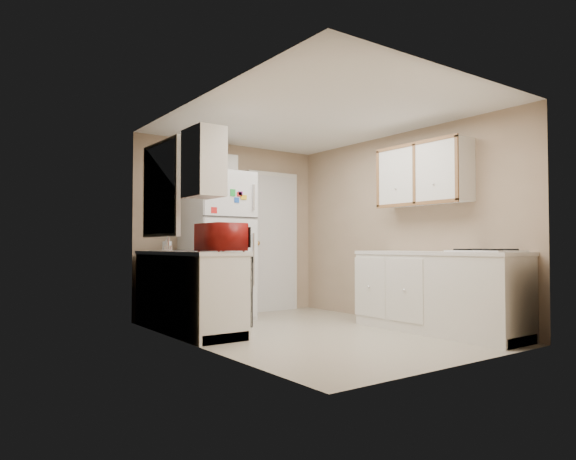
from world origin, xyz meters
TOP-DOWN VIEW (x-y plane):
  - floor at (0.00, 0.00)m, footprint 3.80×3.80m
  - ceiling at (0.00, 0.00)m, footprint 3.80×3.80m
  - wall_left at (-1.40, 0.00)m, footprint 3.80×3.80m
  - wall_right at (1.40, 0.00)m, footprint 3.80×3.80m
  - wall_back at (0.00, 1.90)m, footprint 2.80×2.80m
  - wall_front at (0.00, -1.90)m, footprint 2.80×2.80m
  - left_counter at (-1.10, 0.90)m, footprint 0.60×1.80m
  - dishwasher at (-0.81, 0.30)m, footprint 0.03×0.58m
  - sink at (-1.10, 1.05)m, footprint 0.54×0.74m
  - microwave at (-1.03, 0.25)m, footprint 0.53×0.30m
  - soap_bottle at (-1.13, 1.44)m, footprint 0.10×0.11m
  - window_blinds at (-1.36, 1.05)m, footprint 0.10×0.98m
  - upper_cabinet_left at (-1.25, 0.22)m, footprint 0.30×0.45m
  - refrigerator at (-0.40, 1.56)m, footprint 0.81×0.78m
  - cabinet_over_fridge at (-0.40, 1.75)m, footprint 0.70×0.30m
  - interior_door at (0.70, 1.86)m, footprint 0.86×0.06m
  - right_counter at (1.10, -0.80)m, footprint 0.60×2.00m
  - stove at (1.13, -1.39)m, footprint 0.54×0.65m
  - upper_cabinet_right at (1.25, -0.50)m, footprint 0.30×1.20m

SIDE VIEW (x-z plane):
  - floor at x=0.00m, z-range 0.00..0.00m
  - stove at x=1.13m, z-range 0.00..0.77m
  - left_counter at x=-1.10m, z-range 0.00..0.90m
  - right_counter at x=1.10m, z-range 0.00..0.90m
  - dishwasher at x=-0.81m, z-range 0.13..0.85m
  - sink at x=-1.10m, z-range 0.78..0.94m
  - refrigerator at x=-0.40m, z-range 0.00..1.92m
  - soap_bottle at x=-1.13m, z-range 0.91..1.09m
  - interior_door at x=0.70m, z-range -0.02..2.06m
  - microwave at x=-1.03m, z-range 0.87..1.23m
  - wall_left at x=-1.40m, z-range 1.20..1.20m
  - wall_right at x=1.40m, z-range 1.20..1.20m
  - wall_back at x=0.00m, z-range 1.20..1.20m
  - wall_front at x=0.00m, z-range 1.20..1.20m
  - window_blinds at x=-1.36m, z-range 1.06..2.14m
  - upper_cabinet_left at x=-1.25m, z-range 1.45..2.15m
  - upper_cabinet_right at x=1.25m, z-range 1.45..2.15m
  - cabinet_over_fridge at x=-0.40m, z-range 1.80..2.20m
  - ceiling at x=0.00m, z-range 2.40..2.40m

